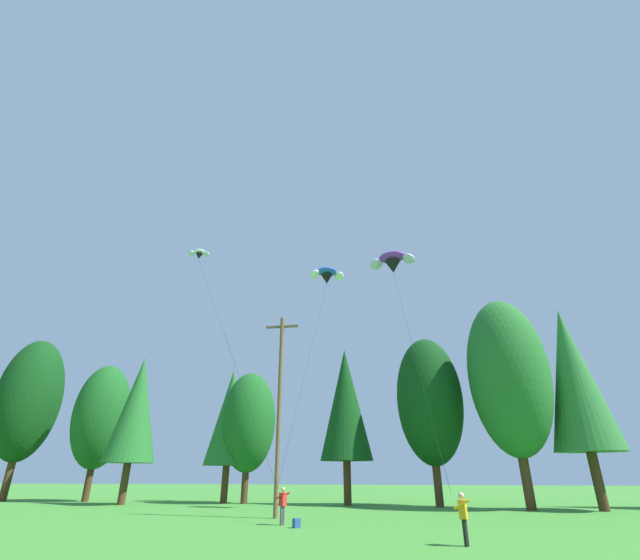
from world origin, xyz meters
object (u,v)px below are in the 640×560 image
(utility_pole, at_px, (279,405))
(parafoil_kite_far_blue_white, at_px, (327,275))
(kite_flyer_mid, at_px, (463,514))
(parafoil_kite_high_white, at_px, (199,254))
(parafoil_kite_mid_purple, at_px, (392,262))
(backpack, at_px, (296,523))
(kite_flyer_near, at_px, (283,502))

(utility_pole, xyz_separation_m, parafoil_kite_far_blue_white, (1.21, 13.10, 14.73))
(kite_flyer_mid, height_order, parafoil_kite_high_white, parafoil_kite_high_white)
(parafoil_kite_mid_purple, relative_size, backpack, 44.32)
(parafoil_kite_high_white, distance_m, parafoil_kite_far_blue_white, 14.70)
(utility_pole, relative_size, backpack, 29.80)
(parafoil_kite_mid_purple, bearing_deg, kite_flyer_mid, -84.53)
(utility_pole, bearing_deg, kite_flyer_near, -70.33)
(backpack, bearing_deg, kite_flyer_near, 88.01)
(utility_pole, distance_m, parafoil_kite_high_white, 26.03)
(kite_flyer_mid, xyz_separation_m, backpack, (-7.01, 4.61, -0.80))
(kite_flyer_mid, distance_m, backpack, 8.42)
(utility_pole, distance_m, kite_flyer_mid, 13.93)
(utility_pole, relative_size, parafoil_kite_mid_purple, 0.67)
(parafoil_kite_high_white, relative_size, backpack, 58.97)
(kite_flyer_near, bearing_deg, kite_flyer_mid, -35.44)
(parafoil_kite_high_white, bearing_deg, parafoil_kite_far_blue_white, -0.01)
(parafoil_kite_mid_purple, bearing_deg, parafoil_kite_far_blue_white, 132.12)
(parafoil_kite_high_white, bearing_deg, kite_flyer_near, -49.17)
(kite_flyer_near, relative_size, kite_flyer_mid, 1.00)
(utility_pole, xyz_separation_m, parafoil_kite_high_white, (-13.05, 13.10, 18.31))
(kite_flyer_mid, bearing_deg, parafoil_kite_high_white, 135.06)
(parafoil_kite_high_white, bearing_deg, utility_pole, -45.10)
(kite_flyer_mid, relative_size, parafoil_kite_mid_purple, 0.10)
(kite_flyer_mid, height_order, parafoil_kite_mid_purple, parafoil_kite_mid_purple)
(parafoil_kite_high_white, xyz_separation_m, parafoil_kite_mid_purple, (20.79, -7.23, -6.09))
(parafoil_kite_mid_purple, height_order, parafoil_kite_far_blue_white, parafoil_kite_far_blue_white)
(kite_flyer_mid, relative_size, parafoil_kite_high_white, 0.07)
(parafoil_kite_high_white, distance_m, backpack, 33.66)
(parafoil_kite_far_blue_white, bearing_deg, parafoil_kite_mid_purple, -47.88)
(parafoil_kite_mid_purple, bearing_deg, parafoil_kite_high_white, 160.83)
(kite_flyer_near, xyz_separation_m, backpack, (0.94, -1.05, -0.80))
(kite_flyer_mid, xyz_separation_m, parafoil_kite_high_white, (-22.22, 22.18, 23.55))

